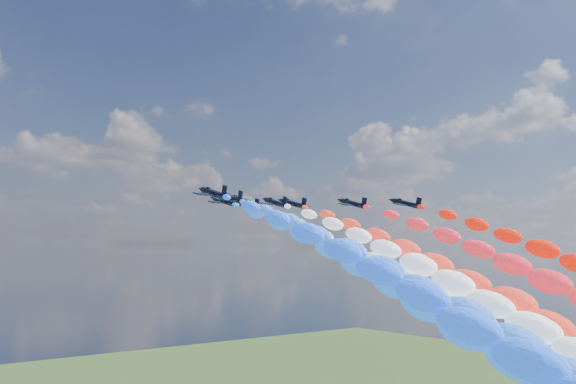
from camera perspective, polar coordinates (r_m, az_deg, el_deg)
jet_0 at (r=129.91m, az=-6.21°, el=-0.08°), size 8.28×11.30×4.81m
trail_0 at (r=88.72m, az=13.09°, el=-11.26°), size 6.62×106.90×45.38m
jet_1 at (r=142.62m, az=-4.80°, el=-0.46°), size 8.57×11.51×4.81m
trail_1 at (r=101.78m, az=12.59°, el=-10.36°), size 6.62×106.90×45.38m
jet_2 at (r=154.87m, az=-5.30°, el=-0.76°), size 8.89×11.73×4.81m
trail_2 at (r=113.14m, az=10.05°, el=-9.77°), size 6.62×106.90×45.38m
jet_3 at (r=159.56m, az=-1.06°, el=-0.88°), size 8.74×11.63×4.81m
trail_3 at (r=120.75m, az=14.98°, el=-9.34°), size 6.62×106.90×45.38m
jet_4 at (r=166.79m, az=-3.45°, el=-1.02°), size 8.93×11.76×4.81m
trail_4 at (r=125.96m, az=11.00°, el=-9.20°), size 6.62×106.90×45.38m
jet_5 at (r=163.58m, az=0.42°, el=-0.97°), size 8.78×11.65×4.81m
trail_5 at (r=125.76m, az=16.35°, el=-9.11°), size 6.62×106.90×45.38m
jet_6 at (r=163.73m, az=5.39°, el=-0.95°), size 8.20×11.24×4.81m
trail_6 at (r=129.89m, az=22.51°, el=-8.80°), size 6.62×106.90×45.38m
jet_7 at (r=165.19m, az=9.75°, el=-0.94°), size 8.51×11.47×4.81m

